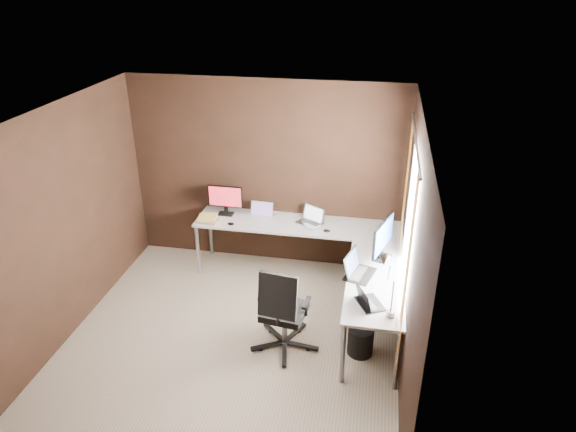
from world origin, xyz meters
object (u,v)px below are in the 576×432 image
(drawer_pedestal, at_px, (369,274))
(laptop_black_big, at_px, (357,270))
(laptop_white, at_px, (261,215))
(office_chair, at_px, (283,325))
(wastebasket, at_px, (361,340))
(monitor_right, at_px, (383,237))
(laptop_silver, at_px, (311,220))
(laptop_black_small, at_px, (367,301))
(book_stack, at_px, (207,219))
(desk_lamp, at_px, (387,278))
(monitor_left, at_px, (225,198))

(drawer_pedestal, xyz_separation_m, laptop_black_big, (-0.13, -0.71, 0.48))
(laptop_white, bearing_deg, office_chair, -64.34)
(drawer_pedestal, height_order, wastebasket, drawer_pedestal)
(monitor_right, bearing_deg, drawer_pedestal, 38.43)
(drawer_pedestal, xyz_separation_m, laptop_silver, (-0.79, 0.39, 0.48))
(laptop_white, distance_m, wastebasket, 2.18)
(laptop_black_small, bearing_deg, office_chair, 57.41)
(book_stack, distance_m, office_chair, 1.92)
(book_stack, bearing_deg, office_chair, -47.19)
(monitor_right, distance_m, laptop_silver, 1.18)
(book_stack, bearing_deg, laptop_silver, 8.24)
(laptop_white, bearing_deg, desk_lamp, -42.48)
(book_stack, distance_m, wastebasket, 2.53)
(drawer_pedestal, xyz_separation_m, laptop_white, (-1.46, 0.42, 0.48))
(drawer_pedestal, relative_size, book_stack, 2.34)
(monitor_left, relative_size, laptop_silver, 1.18)
(laptop_black_big, relative_size, book_stack, 1.71)
(laptop_black_big, bearing_deg, drawer_pedestal, 5.59)
(laptop_white, relative_size, laptop_black_small, 0.86)
(monitor_right, bearing_deg, office_chair, 149.39)
(monitor_right, relative_size, desk_lamp, 0.91)
(drawer_pedestal, xyz_separation_m, laptop_black_small, (0.00, -1.25, 0.48))
(office_chair, bearing_deg, desk_lamp, -1.42)
(wastebasket, bearing_deg, laptop_black_big, 104.26)
(monitor_left, bearing_deg, wastebasket, -39.14)
(desk_lamp, bearing_deg, laptop_silver, 117.93)
(book_stack, height_order, office_chair, office_chair)
(drawer_pedestal, height_order, monitor_left, monitor_left)
(monitor_right, bearing_deg, laptop_white, 83.06)
(drawer_pedestal, distance_m, laptop_black_big, 0.87)
(drawer_pedestal, xyz_separation_m, book_stack, (-2.12, 0.20, 0.47))
(monitor_right, bearing_deg, laptop_silver, 70.20)
(book_stack, bearing_deg, laptop_black_big, -24.62)
(laptop_silver, xyz_separation_m, desk_lamp, (0.95, -1.72, 0.34))
(monitor_left, relative_size, wastebasket, 1.46)
(monitor_right, distance_m, desk_lamp, 1.00)
(wastebasket, bearing_deg, drawer_pedestal, 88.29)
(monitor_right, xyz_separation_m, wastebasket, (-0.15, -0.77, -0.84))
(drawer_pedestal, relative_size, office_chair, 0.59)
(monitor_left, height_order, laptop_white, monitor_left)
(wastebasket, bearing_deg, monitor_left, 140.84)
(monitor_right, distance_m, wastebasket, 1.15)
(laptop_black_big, bearing_deg, laptop_silver, 47.05)
(desk_lamp, relative_size, wastebasket, 1.93)
(laptop_black_big, distance_m, desk_lamp, 0.76)
(laptop_white, height_order, wastebasket, laptop_white)
(book_stack, bearing_deg, monitor_left, 55.14)
(laptop_silver, xyz_separation_m, book_stack, (-1.32, -0.19, -0.01))
(drawer_pedestal, relative_size, laptop_white, 1.91)
(desk_lamp, bearing_deg, office_chair, 169.96)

